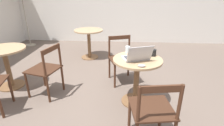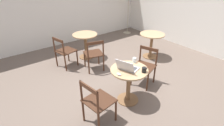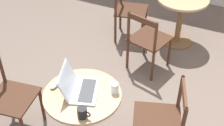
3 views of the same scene
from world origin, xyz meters
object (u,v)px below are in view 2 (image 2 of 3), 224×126
Objects in this scene: cafe_table_mid at (152,40)px; chair_near_left at (97,102)px; mouse at (119,74)px; drinking_glass at (134,60)px; chair_far_left at (65,52)px; mug at (144,70)px; cafe_table_near at (129,78)px; chair_far_front at (94,54)px; chair_near_right at (145,66)px; cafe_table_far at (85,41)px; laptop at (127,67)px.

cafe_table_mid is 2.93m from chair_near_left.
mouse is 0.56m from drinking_glass.
cafe_table_mid is 0.85× the size of chair_far_left.
mug is at bearing -26.18° from mouse.
cafe_table_near is 0.85× the size of chair_far_front.
cafe_table_mid is at bearing 30.00° from cafe_table_near.
mug is (-1.73, -1.31, 0.25)m from cafe_table_mid.
chair_near_right is at bearing -64.42° from chair_far_front.
chair_far_front is 1.35m from drinking_glass.
chair_far_front is 7.00× the size of mug.
cafe_table_near is at bearing 120.56° from mug.
cafe_table_near is at bearing -78.76° from chair_far_left.
drinking_glass reaches higher than cafe_table_far.
laptop is at bearing 11.50° from mouse.
mug is (0.02, -1.67, 0.33)m from chair_far_front.
mug is at bearing -139.51° from chair_near_right.
mug is at bearing -76.55° from chair_far_left.
cafe_table_mid is 5.98× the size of mug.
chair_near_right is 0.56m from drinking_glass.
laptop is (-0.73, -0.22, 0.33)m from chair_near_right.
mouse is (-0.39, -1.47, 0.30)m from chair_far_front.
laptop is 0.32m from drinking_glass.
cafe_table_mid is 2.19m from mug.
chair_far_left is at bearing 109.13° from drinking_glass.
mouse is at bearing -104.94° from chair_far_front.
cafe_table_far is 0.75m from chair_far_left.
cafe_table_mid is 7.23× the size of mouse.
drinking_glass is at bearing 23.03° from laptop.
mouse is (-0.24, -0.05, -0.03)m from laptop.
chair_far_left is (0.39, 2.18, 0.00)m from chair_near_left.
chair_far_front is (-0.20, -0.79, -0.08)m from cafe_table_far.
cafe_table_mid is at bearing 27.38° from mouse.
chair_near_right is 1.00× the size of chair_far_front.
cafe_table_mid is at bearing 35.61° from chair_near_right.
chair_far_front is 1.92× the size of laptop.
cafe_table_near is 2.10m from chair_far_left.
laptop is at bearing 10.35° from chair_near_left.
laptop is (-0.04, 0.02, 0.24)m from cafe_table_near.
cafe_table_far is 0.85× the size of chair_near_left.
chair_near_left and chair_far_left have the same top height.
cafe_table_mid is 1.79m from chair_far_front.
chair_near_right reaches higher than cafe_table_mid.
drinking_glass is (-1.61, -0.94, 0.25)m from cafe_table_mid.
chair_near_left is at bearing -155.76° from cafe_table_mid.
mouse is at bearing -173.44° from cafe_table_near.
chair_far_front is at bearing -104.38° from cafe_table_far.
cafe_table_near is 7.00× the size of drinking_glass.
cafe_table_mid is 1.64× the size of laptop.
chair_near_left is at bearing -171.30° from cafe_table_near.
mouse is at bearing -152.62° from cafe_table_mid.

